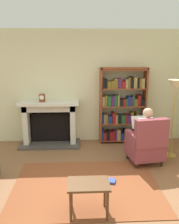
# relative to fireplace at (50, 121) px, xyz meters

# --- Properties ---
(ground) EXTENTS (14.00, 14.00, 0.00)m
(ground) POSITION_rel_fireplace_xyz_m (0.79, -2.30, -0.56)
(ground) COLOR brown
(back_wall) EXTENTS (5.60, 0.10, 2.70)m
(back_wall) POSITION_rel_fireplace_xyz_m (0.79, 0.25, 0.79)
(back_wall) COLOR beige
(back_wall) RESTS_ON ground
(area_rug) EXTENTS (2.40, 1.80, 0.01)m
(area_rug) POSITION_rel_fireplace_xyz_m (0.79, -2.00, -0.56)
(area_rug) COLOR brown
(area_rug) RESTS_ON ground
(fireplace) EXTENTS (1.42, 0.64, 1.06)m
(fireplace) POSITION_rel_fireplace_xyz_m (0.00, 0.00, 0.00)
(fireplace) COLOR #4C4742
(fireplace) RESTS_ON ground
(mantel_clock) EXTENTS (0.14, 0.14, 0.18)m
(mantel_clock) POSITION_rel_fireplace_xyz_m (-0.15, -0.10, 0.59)
(mantel_clock) COLOR brown
(mantel_clock) RESTS_ON fireplace
(bookshelf) EXTENTS (1.11, 0.32, 1.83)m
(bookshelf) POSITION_rel_fireplace_xyz_m (1.75, 0.03, 0.33)
(bookshelf) COLOR brown
(bookshelf) RESTS_ON ground
(armchair_reading) EXTENTS (0.74, 0.72, 0.97)m
(armchair_reading) POSITION_rel_fireplace_xyz_m (2.01, -1.22, -0.14)
(armchair_reading) COLOR #331E14
(armchair_reading) RESTS_ON ground
(seated_reader) EXTENTS (0.42, 0.57, 1.14)m
(seated_reader) POSITION_rel_fireplace_xyz_m (1.99, -1.10, 0.06)
(seated_reader) COLOR silver
(seated_reader) RESTS_ON ground
(side_table) EXTENTS (0.56, 0.39, 0.47)m
(side_table) POSITION_rel_fireplace_xyz_m (0.80, -2.71, -0.17)
(side_table) COLOR brown
(side_table) RESTS_ON ground
(scattered_books) EXTENTS (0.67, 0.45, 0.04)m
(scattered_books) POSITION_rel_fireplace_xyz_m (1.02, -1.96, -0.54)
(scattered_books) COLOR #334CA5
(scattered_books) RESTS_ON area_rug
(floor_lamp) EXTENTS (0.32, 0.32, 1.64)m
(floor_lamp) POSITION_rel_fireplace_xyz_m (2.64, -0.88, 0.82)
(floor_lamp) COLOR #B7933F
(floor_lamp) RESTS_ON ground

